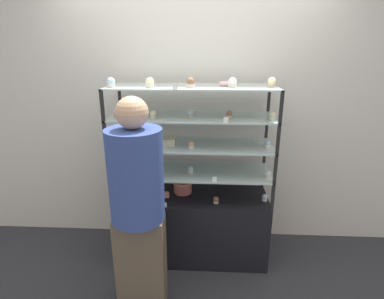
{
  "coord_description": "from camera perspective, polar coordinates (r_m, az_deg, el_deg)",
  "views": [
    {
      "loc": [
        0.13,
        -2.46,
        1.89
      ],
      "look_at": [
        0.0,
        0.0,
        1.07
      ],
      "focal_mm": 28.0,
      "sensor_mm": 36.0,
      "label": 1
    }
  ],
  "objects": [
    {
      "name": "ground_plane",
      "position": [
        3.11,
        0.0,
        -19.14
      ],
      "size": [
        20.0,
        20.0,
        0.0
      ],
      "primitive_type": "plane",
      "color": "#2D2D33"
    },
    {
      "name": "back_wall",
      "position": [
        2.92,
        0.41,
        6.67
      ],
      "size": [
        8.0,
        0.05,
        2.6
      ],
      "color": "silver",
      "rests_on": "ground_plane"
    },
    {
      "name": "display_base",
      "position": [
        2.93,
        0.0,
        -14.25
      ],
      "size": [
        1.37,
        0.5,
        0.63
      ],
      "color": "black",
      "rests_on": "ground_plane"
    },
    {
      "name": "display_riser_lower",
      "position": [
        2.67,
        0.0,
        -4.3
      ],
      "size": [
        1.37,
        0.5,
        0.25
      ],
      "color": "black",
      "rests_on": "display_base"
    },
    {
      "name": "display_riser_middle",
      "position": [
        2.59,
        0.0,
        0.75
      ],
      "size": [
        1.37,
        0.5,
        0.25
      ],
      "color": "black",
      "rests_on": "display_riser_lower"
    },
    {
      "name": "display_riser_upper",
      "position": [
        2.52,
        0.0,
        6.11
      ],
      "size": [
        1.37,
        0.5,
        0.25
      ],
      "color": "black",
      "rests_on": "display_riser_middle"
    },
    {
      "name": "display_riser_top",
      "position": [
        2.48,
        0.0,
        11.69
      ],
      "size": [
        1.37,
        0.5,
        0.25
      ],
      "color": "black",
      "rests_on": "display_riser_upper"
    },
    {
      "name": "layer_cake_centerpiece",
      "position": [
        2.81,
        -1.78,
        -7.09
      ],
      "size": [
        0.17,
        0.17,
        0.11
      ],
      "color": "#C66660",
      "rests_on": "display_base"
    },
    {
      "name": "sheet_cake_frosted",
      "position": [
        2.58,
        -5.59,
        1.61
      ],
      "size": [
        0.22,
        0.14,
        0.06
      ],
      "color": "beige",
      "rests_on": "display_riser_middle"
    },
    {
      "name": "cupcake_0",
      "position": [
        2.8,
        -13.43,
        -8.29
      ],
      "size": [
        0.05,
        0.05,
        0.06
      ],
      "color": "#CCB28C",
      "rests_on": "display_base"
    },
    {
      "name": "cupcake_1",
      "position": [
        2.74,
        -4.81,
        -8.5
      ],
      "size": [
        0.05,
        0.05,
        0.06
      ],
      "color": "beige",
      "rests_on": "display_base"
    },
    {
      "name": "cupcake_2",
      "position": [
        2.64,
        4.59,
        -9.56
      ],
      "size": [
        0.05,
        0.05,
        0.06
      ],
      "color": "#CCB28C",
      "rests_on": "display_base"
    },
    {
      "name": "cupcake_3",
      "position": [
        2.75,
        13.66,
        -8.89
      ],
      "size": [
        0.05,
        0.05,
        0.06
      ],
      "color": "beige",
      "rests_on": "display_base"
    },
    {
      "name": "price_tag_0",
      "position": [
        2.58,
        -5.25,
        -10.48
      ],
      "size": [
        0.04,
        0.0,
        0.04
      ],
      "color": "white",
      "rests_on": "display_base"
    },
    {
      "name": "cupcake_4",
      "position": [
        2.7,
        -13.77,
        -3.57
      ],
      "size": [
        0.05,
        0.05,
        0.07
      ],
      "color": "beige",
      "rests_on": "display_riser_lower"
    },
    {
      "name": "cupcake_5",
      "position": [
        2.6,
        -0.29,
        -3.83
      ],
      "size": [
        0.05,
        0.05,
        0.07
      ],
      "color": "beige",
      "rests_on": "display_riser_lower"
    },
    {
      "name": "cupcake_6",
      "position": [
        2.59,
        14.33,
        -4.59
      ],
      "size": [
        0.05,
        0.05,
        0.07
      ],
      "color": "white",
      "rests_on": "display_riser_lower"
    },
    {
      "name": "price_tag_1",
      "position": [
        2.45,
        4.32,
        -5.67
      ],
      "size": [
        0.04,
        0.0,
        0.04
      ],
      "color": "white",
      "rests_on": "display_riser_lower"
    },
    {
      "name": "cupcake_7",
      "position": [
        2.58,
        -14.34,
        1.09
      ],
      "size": [
        0.05,
        0.05,
        0.06
      ],
      "color": "white",
      "rests_on": "display_riser_middle"
    },
    {
      "name": "cupcake_8",
      "position": [
        2.47,
        -0.15,
        0.9
      ],
      "size": [
        0.05,
        0.05,
        0.06
      ],
      "color": "white",
      "rests_on": "display_riser_middle"
    },
    {
      "name": "cupcake_9",
      "position": [
        2.57,
        14.18,
        1.03
      ],
      "size": [
        0.05,
        0.05,
        0.06
      ],
      "color": "white",
      "rests_on": "display_riser_middle"
    },
    {
      "name": "price_tag_2",
      "position": [
        2.42,
        -10.25,
        0.07
      ],
      "size": [
        0.04,
        0.0,
        0.04
      ],
      "color": "white",
      "rests_on": "display_riser_middle"
    },
    {
      "name": "cupcake_10",
      "position": [
        2.57,
        -14.32,
        6.76
      ],
      "size": [
        0.05,
        0.05,
        0.06
      ],
      "color": "#CCB28C",
      "rests_on": "display_riser_upper"
    },
    {
      "name": "cupcake_11",
      "position": [
        2.46,
        -7.41,
        6.67
      ],
      "size": [
        0.05,
        0.05,
        0.06
      ],
      "color": "beige",
      "rests_on": "display_riser_upper"
    },
    {
      "name": "cupcake_12",
      "position": [
        2.47,
        -0.35,
        6.88
      ],
      "size": [
        0.05,
        0.05,
        0.06
      ],
      "color": "#CCB28C",
      "rests_on": "display_riser_upper"
    },
    {
      "name": "cupcake_13",
      "position": [
        2.46,
        7.08,
        6.67
      ],
      "size": [
        0.05,
        0.05,
        0.06
      ],
      "color": "#CCB28C",
      "rests_on": "display_riser_upper"
    },
    {
      "name": "cupcake_14",
      "position": [
        2.45,
        15.08,
        6.16
      ],
      "size": [
        0.05,
        0.05,
        0.06
      ],
      "color": "white",
      "rests_on": "display_riser_upper"
    },
    {
      "name": "price_tag_3",
      "position": [
        2.29,
        6.49,
        5.66
      ],
      "size": [
        0.04,
        0.0,
        0.04
      ],
      "color": "white",
      "rests_on": "display_riser_upper"
    },
    {
      "name": "cupcake_15",
      "position": [
        2.46,
        -15.18,
        12.19
      ],
      "size": [
        0.06,
        0.06,
        0.08
      ],
      "color": "beige",
      "rests_on": "display_riser_top"
    },
    {
      "name": "cupcake_16",
      "position": [
        2.4,
        -8.01,
        12.49
      ],
      "size": [
        0.06,
        0.06,
        0.08
      ],
      "color": "white",
      "rests_on": "display_riser_top"
    },
    {
      "name": "cupcake_17",
      "position": [
        2.37,
        -0.3,
        12.59
      ],
      "size": [
        0.06,
        0.06,
        0.08
      ],
      "color": "beige",
      "rests_on": "display_riser_top"
    },
    {
      "name": "cupcake_18",
      "position": [
        2.4,
        7.73,
        12.49
      ],
      "size": [
        0.06,
        0.06,
        0.08
      ],
      "color": "beige",
      "rests_on": "display_riser_top"
    },
    {
      "name": "cupcake_19",
      "position": [
        2.48,
        14.95,
        12.25
      ],
      "size": [
        0.06,
        0.06,
        0.08
      ],
      "color": "#CCB28C",
      "rests_on": "display_riser_top"
    },
    {
      "name": "price_tag_4",
      "position": [
        2.26,
        -3.19,
        11.91
      ],
      "size": [
        0.04,
        0.0,
        0.04
      ],
      "color": "white",
      "rests_on": "display_riser_top"
    },
    {
      "name": "donut_glazed",
      "position": [
        2.52,
        6.47,
        12.36
      ],
      "size": [
        0.12,
        0.12,
        0.03
      ],
      "color": "#EFB2BC",
      "rests_on": "display_riser_top"
    },
    {
      "name": "customer_figure",
      "position": [
        2.17,
        -10.3,
        -10.13
      ],
      "size": [
        0.38,
        0.38,
        1.62
      ],
      "color": "brown",
      "rests_on": "ground_plane"
    }
  ]
}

